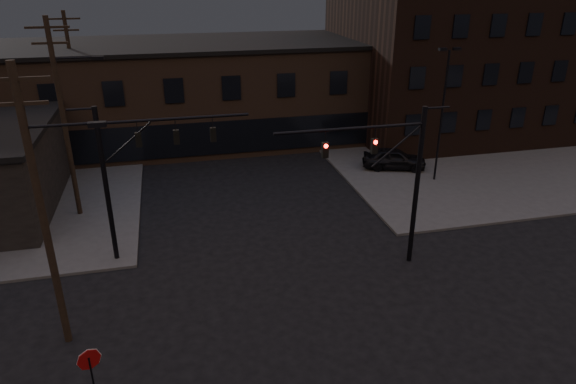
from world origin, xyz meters
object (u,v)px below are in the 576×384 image
object	(u,v)px
traffic_signal_near	(396,172)
parked_car_lot_b	(466,132)
parked_car_lot_a	(394,158)
car_crossing	(278,132)
traffic_signal_far	(132,166)
stop_sign	(90,366)

from	to	relation	value
traffic_signal_near	parked_car_lot_b	world-z (taller)	traffic_signal_near
parked_car_lot_a	car_crossing	size ratio (longest dim) A/B	0.97
traffic_signal_far	parked_car_lot_a	world-z (taller)	traffic_signal_far
parked_car_lot_b	stop_sign	bearing A→B (deg)	146.03
traffic_signal_near	parked_car_lot_a	distance (m)	14.05
stop_sign	parked_car_lot_a	bearing A→B (deg)	44.31
parked_car_lot_a	parked_car_lot_b	xyz separation A→B (m)	(9.07, 5.26, -0.14)
traffic_signal_far	stop_sign	xyz separation A→B (m)	(-1.28, -9.99, -3.17)
traffic_signal_far	traffic_signal_near	bearing A→B (deg)	-16.17
traffic_signal_near	car_crossing	xyz separation A→B (m)	(-0.95, 21.38, -4.15)
stop_sign	car_crossing	world-z (taller)	stop_sign
stop_sign	traffic_signal_far	bearing A→B (deg)	82.68
parked_car_lot_b	parked_car_lot_a	bearing A→B (deg)	135.80
traffic_signal_far	car_crossing	size ratio (longest dim) A/B	1.70
parked_car_lot_a	traffic_signal_near	bearing A→B (deg)	172.91
parked_car_lot_a	car_crossing	world-z (taller)	parked_car_lot_a
traffic_signal_far	stop_sign	world-z (taller)	traffic_signal_far
traffic_signal_near	car_crossing	size ratio (longest dim) A/B	1.70
parked_car_lot_a	parked_car_lot_b	world-z (taller)	parked_car_lot_a
traffic_signal_near	car_crossing	world-z (taller)	traffic_signal_near
stop_sign	parked_car_lot_a	world-z (taller)	stop_sign
parked_car_lot_b	car_crossing	xyz separation A→B (m)	(-15.79, 3.95, -0.01)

